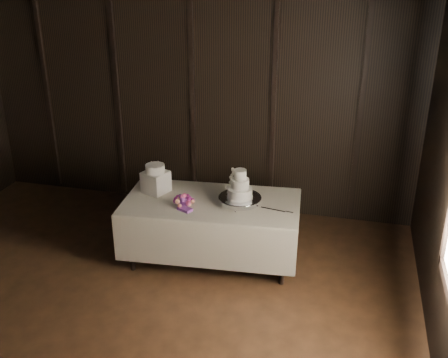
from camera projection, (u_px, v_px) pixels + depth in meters
room at (54, 218)px, 3.96m from camera, size 6.08×7.08×3.08m
display_table at (211, 228)px, 6.07m from camera, size 2.07×1.20×0.76m
cake_stand at (240, 201)px, 5.84m from camera, size 0.60×0.60×0.09m
wedding_cake at (238, 187)px, 5.76m from camera, size 0.32×0.27×0.33m
bouquet at (184, 201)px, 5.81m from camera, size 0.39×0.44×0.17m
box_pedestal at (156, 182)px, 6.12m from camera, size 0.34×0.34×0.25m
small_cake at (155, 168)px, 6.06m from camera, size 0.27×0.27×0.09m
cake_knife at (273, 210)px, 5.73m from camera, size 0.37×0.09×0.01m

